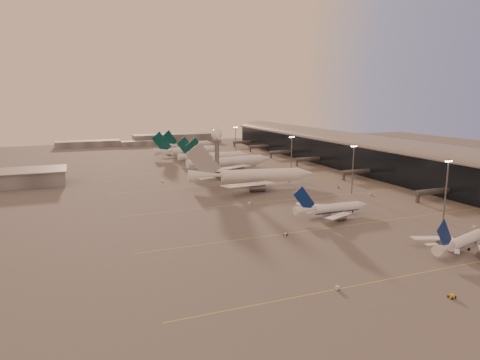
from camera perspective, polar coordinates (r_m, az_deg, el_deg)
name	(u,v)px	position (r m, az deg, el deg)	size (l,w,h in m)	color
ground	(316,240)	(150.57, 10.04, -7.89)	(700.00, 700.00, 0.00)	#595757
taxiway_markings	(308,197)	(211.58, 9.02, -2.30)	(180.00, 185.25, 0.02)	#D3CB4A
terminal	(368,154)	(297.43, 16.72, 3.30)	(57.00, 362.00, 23.04)	black
radar_tower	(217,143)	(255.31, -3.11, 4.89)	(6.40, 6.40, 31.10)	#595C60
mast_a	(446,188)	(183.60, 25.79, -0.95)	(3.60, 0.56, 25.00)	#595C60
mast_b	(353,167)	(221.80, 14.82, 1.71)	(3.60, 0.56, 25.00)	#595C60
mast_c	(292,154)	(265.03, 6.88, 3.48)	(3.60, 0.56, 25.00)	#595C60
mast_d	(236,140)	(345.45, -0.58, 5.33)	(3.60, 0.56, 25.00)	#595C60
distant_horizon	(151,140)	(454.75, -11.72, 5.25)	(165.00, 37.50, 9.00)	slate
narrowbody_near	(462,243)	(154.65, 27.50, -7.48)	(32.23, 25.35, 12.92)	white
narrowbody_mid	(332,210)	(179.84, 12.12, -3.89)	(35.21, 28.14, 13.77)	white
widebody_white	(253,179)	(233.64, 1.69, 0.19)	(70.08, 55.67, 24.85)	white
greentail_a	(231,164)	(287.13, -1.24, 2.19)	(63.01, 50.61, 22.93)	white
greentail_b	(214,158)	(318.60, -3.44, 2.97)	(55.13, 44.54, 20.03)	white
greentail_c	(188,152)	(349.90, -6.89, 3.69)	(59.39, 47.60, 21.69)	white
greentail_d	(189,146)	(398.13, -6.76, 4.52)	(51.06, 40.63, 19.11)	white
gsv_truck_a	(338,286)	(115.18, 12.99, -13.56)	(5.42, 3.20, 2.06)	silver
gsv_tug_near	(452,296)	(120.04, 26.41, -13.74)	(2.26, 3.45, 0.94)	yellow
gsv_catering_a	(475,223)	(183.06, 28.88, -5.08)	(4.99, 3.04, 3.82)	silver
gsv_tug_mid	(286,234)	(153.61, 6.10, -7.22)	(3.39, 3.35, 0.85)	silver
gsv_truck_b	(371,193)	(223.26, 17.06, -1.65)	(5.71, 2.95, 2.20)	silver
gsv_truck_c	(250,202)	(195.12, 1.37, -2.91)	(6.36, 5.50, 2.52)	silver
gsv_catering_b	(339,185)	(235.62, 13.02, -0.61)	(4.94, 3.21, 3.74)	slate
gsv_tug_far	(254,179)	(251.64, 1.87, 0.12)	(3.55, 4.56, 1.14)	silver
gsv_truck_d	(162,180)	(250.64, -10.30, -0.01)	(1.92, 4.78, 1.91)	silver
gsv_tug_hangar	(237,164)	(309.59, -0.34, 2.20)	(4.34, 3.32, 1.09)	silver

